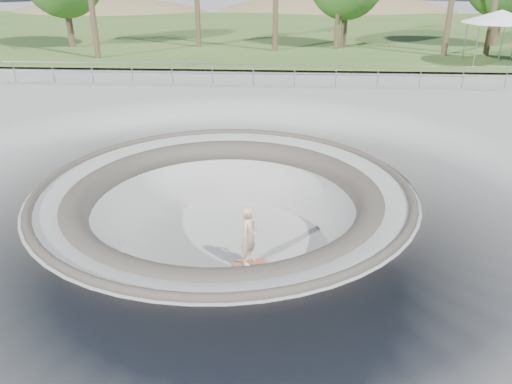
% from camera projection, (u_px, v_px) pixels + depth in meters
% --- Properties ---
extents(ground, '(180.00, 180.00, 0.00)m').
position_uv_depth(ground, '(224.00, 187.00, 13.63)').
color(ground, gray).
rests_on(ground, ground).
extents(skate_bowl, '(14.00, 14.00, 4.10)m').
position_uv_depth(skate_bowl, '(226.00, 245.00, 14.39)').
color(skate_bowl, gray).
rests_on(skate_bowl, ground).
extents(grass_strip, '(180.00, 36.00, 0.12)m').
position_uv_depth(grass_strip, '(270.00, 31.00, 44.42)').
color(grass_strip, '#3A5B24').
rests_on(grass_strip, ground).
extents(distant_hills, '(103.20, 45.00, 28.60)m').
position_uv_depth(distant_hills, '(303.00, 66.00, 68.26)').
color(distant_hills, olive).
rests_on(distant_hills, ground).
extents(safety_railing, '(25.00, 0.06, 1.03)m').
position_uv_depth(safety_railing, '(253.00, 74.00, 24.25)').
color(safety_railing, gray).
rests_on(safety_railing, ground).
extents(skateboard, '(0.89, 0.46, 0.09)m').
position_uv_depth(skateboard, '(249.00, 263.00, 13.54)').
color(skateboard, brown).
rests_on(skateboard, ground).
extents(skater, '(0.60, 0.70, 1.64)m').
position_uv_depth(skater, '(249.00, 236.00, 13.20)').
color(skater, '#D4B489').
rests_on(skater, skateboard).
extents(canopy_white, '(5.90, 5.90, 2.99)m').
position_uv_depth(canopy_white, '(501.00, 17.00, 28.01)').
color(canopy_white, gray).
rests_on(canopy_white, ground).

